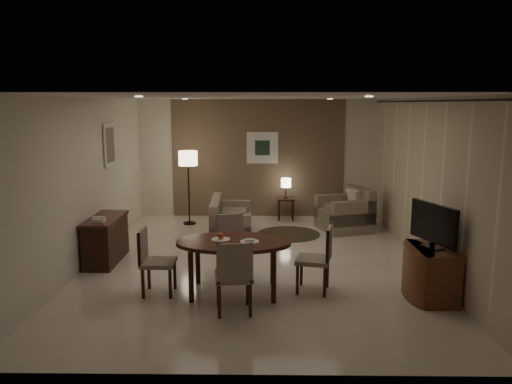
{
  "coord_description": "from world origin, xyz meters",
  "views": [
    {
      "loc": [
        0.12,
        -7.96,
        2.6
      ],
      "look_at": [
        0.0,
        0.2,
        1.15
      ],
      "focal_mm": 35.0,
      "sensor_mm": 36.0,
      "label": 1
    }
  ],
  "objects_px": {
    "chair_near": "(234,275)",
    "side_table": "(286,209)",
    "chair_far": "(234,246)",
    "chair_left": "(159,262)",
    "console_desk": "(106,240)",
    "dining_table": "(234,267)",
    "floor_lamp": "(189,188)",
    "chair_right": "(313,259)",
    "tv_cabinet": "(432,273)",
    "sofa": "(231,217)",
    "armchair": "(344,209)"
  },
  "relations": [
    {
      "from": "chair_near",
      "to": "side_table",
      "type": "relative_size",
      "value": 1.92
    },
    {
      "from": "chair_far",
      "to": "chair_left",
      "type": "distance_m",
      "value": 1.29
    },
    {
      "from": "console_desk",
      "to": "chair_far",
      "type": "xyz_separation_m",
      "value": [
        2.16,
        -0.59,
        0.08
      ]
    },
    {
      "from": "console_desk",
      "to": "dining_table",
      "type": "height_order",
      "value": "console_desk"
    },
    {
      "from": "side_table",
      "to": "floor_lamp",
      "type": "xyz_separation_m",
      "value": [
        -2.13,
        -0.44,
        0.55
      ]
    },
    {
      "from": "dining_table",
      "to": "chair_right",
      "type": "bearing_deg",
      "value": 4.43
    },
    {
      "from": "chair_left",
      "to": "chair_far",
      "type": "bearing_deg",
      "value": -50.51
    },
    {
      "from": "chair_left",
      "to": "chair_right",
      "type": "distance_m",
      "value": 2.13
    },
    {
      "from": "tv_cabinet",
      "to": "sofa",
      "type": "xyz_separation_m",
      "value": [
        -2.92,
        3.22,
        0.02
      ]
    },
    {
      "from": "chair_near",
      "to": "chair_far",
      "type": "height_order",
      "value": "chair_near"
    },
    {
      "from": "sofa",
      "to": "chair_left",
      "type": "bearing_deg",
      "value": 163.67
    },
    {
      "from": "console_desk",
      "to": "tv_cabinet",
      "type": "height_order",
      "value": "console_desk"
    },
    {
      "from": "chair_left",
      "to": "chair_right",
      "type": "bearing_deg",
      "value": -86.89
    },
    {
      "from": "chair_near",
      "to": "chair_left",
      "type": "xyz_separation_m",
      "value": [
        -1.07,
        0.59,
        -0.02
      ]
    },
    {
      "from": "tv_cabinet",
      "to": "chair_left",
      "type": "distance_m",
      "value": 3.72
    },
    {
      "from": "dining_table",
      "to": "chair_near",
      "type": "relative_size",
      "value": 1.66
    },
    {
      "from": "tv_cabinet",
      "to": "chair_near",
      "type": "bearing_deg",
      "value": -169.38
    },
    {
      "from": "armchair",
      "to": "chair_left",
      "type": "bearing_deg",
      "value": -58.79
    },
    {
      "from": "tv_cabinet",
      "to": "chair_left",
      "type": "relative_size",
      "value": 0.98
    },
    {
      "from": "armchair",
      "to": "chair_right",
      "type": "bearing_deg",
      "value": -33.71
    },
    {
      "from": "armchair",
      "to": "floor_lamp",
      "type": "distance_m",
      "value": 3.36
    },
    {
      "from": "tv_cabinet",
      "to": "side_table",
      "type": "distance_m",
      "value": 4.94
    },
    {
      "from": "dining_table",
      "to": "chair_left",
      "type": "relative_size",
      "value": 1.72
    },
    {
      "from": "dining_table",
      "to": "chair_right",
      "type": "xyz_separation_m",
      "value": [
        1.1,
        0.09,
        0.1
      ]
    },
    {
      "from": "chair_right",
      "to": "chair_left",
      "type": "bearing_deg",
      "value": -73.83
    },
    {
      "from": "tv_cabinet",
      "to": "dining_table",
      "type": "xyz_separation_m",
      "value": [
        -2.68,
        0.14,
        0.02
      ]
    },
    {
      "from": "chair_right",
      "to": "armchair",
      "type": "distance_m",
      "value": 3.58
    },
    {
      "from": "chair_left",
      "to": "sofa",
      "type": "xyz_separation_m",
      "value": [
        0.8,
        3.13,
        -0.09
      ]
    },
    {
      "from": "armchair",
      "to": "sofa",
      "type": "bearing_deg",
      "value": -96.7
    },
    {
      "from": "chair_far",
      "to": "chair_right",
      "type": "height_order",
      "value": "chair_right"
    },
    {
      "from": "console_desk",
      "to": "chair_left",
      "type": "xyz_separation_m",
      "value": [
        1.18,
        -1.41,
        0.08
      ]
    },
    {
      "from": "side_table",
      "to": "floor_lamp",
      "type": "relative_size",
      "value": 0.31
    },
    {
      "from": "armchair",
      "to": "side_table",
      "type": "xyz_separation_m",
      "value": [
        -1.17,
        0.94,
        -0.19
      ]
    },
    {
      "from": "sofa",
      "to": "side_table",
      "type": "height_order",
      "value": "sofa"
    },
    {
      "from": "chair_far",
      "to": "side_table",
      "type": "bearing_deg",
      "value": 56.78
    },
    {
      "from": "dining_table",
      "to": "side_table",
      "type": "xyz_separation_m",
      "value": [
        0.92,
        4.47,
        -0.12
      ]
    },
    {
      "from": "chair_far",
      "to": "chair_right",
      "type": "bearing_deg",
      "value": -49.81
    },
    {
      "from": "chair_left",
      "to": "sofa",
      "type": "distance_m",
      "value": 3.23
    },
    {
      "from": "dining_table",
      "to": "sofa",
      "type": "xyz_separation_m",
      "value": [
        -0.23,
        3.08,
        -0.0
      ]
    },
    {
      "from": "chair_far",
      "to": "armchair",
      "type": "relative_size",
      "value": 0.92
    },
    {
      "from": "chair_left",
      "to": "floor_lamp",
      "type": "bearing_deg",
      "value": 2.11
    },
    {
      "from": "tv_cabinet",
      "to": "floor_lamp",
      "type": "bearing_deg",
      "value": 133.08
    },
    {
      "from": "chair_far",
      "to": "armchair",
      "type": "bearing_deg",
      "value": 33.64
    },
    {
      "from": "chair_left",
      "to": "floor_lamp",
      "type": "xyz_separation_m",
      "value": [
        -0.18,
        4.08,
        0.34
      ]
    },
    {
      "from": "console_desk",
      "to": "chair_near",
      "type": "bearing_deg",
      "value": -41.68
    },
    {
      "from": "console_desk",
      "to": "side_table",
      "type": "height_order",
      "value": "console_desk"
    },
    {
      "from": "dining_table",
      "to": "chair_far",
      "type": "distance_m",
      "value": 0.78
    },
    {
      "from": "chair_near",
      "to": "sofa",
      "type": "bearing_deg",
      "value": -92.92
    },
    {
      "from": "armchair",
      "to": "side_table",
      "type": "bearing_deg",
      "value": -146.5
    },
    {
      "from": "dining_table",
      "to": "chair_left",
      "type": "xyz_separation_m",
      "value": [
        -1.03,
        -0.05,
        0.09
      ]
    }
  ]
}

